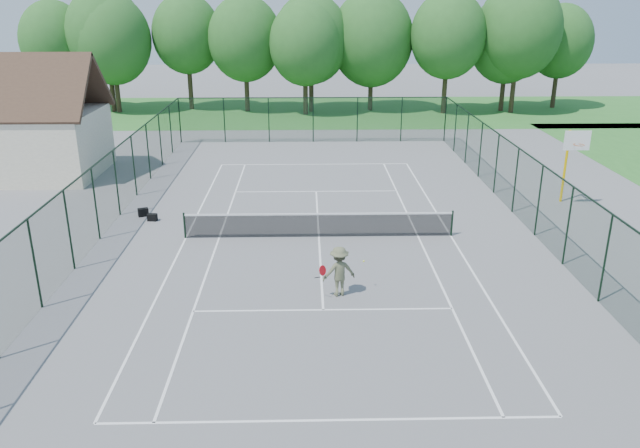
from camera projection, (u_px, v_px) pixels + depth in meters
The scene contains 11 objects.
ground at pixel (319, 237), 25.78m from camera, with size 140.00×140.00×0.00m, color slate.
grass_far at pixel (311, 111), 53.95m from camera, with size 80.00×16.00×0.01m, color #347E2F.
court_lines at pixel (319, 237), 25.78m from camera, with size 11.05×23.85×0.01m.
tennis_net at pixel (319, 224), 25.58m from camera, with size 11.08×0.08×1.10m.
fence_enclosure at pixel (319, 201), 25.24m from camera, with size 18.05×36.05×3.02m.
utility_building at pixel (20, 119), 33.75m from camera, with size 8.60×6.27×6.63m.
tree_line_far at pixel (311, 39), 51.89m from camera, with size 39.40×6.40×9.70m.
basketball_goal at pixel (572, 152), 28.90m from camera, with size 1.20×1.43×3.65m.
sports_bag_a at pixel (143, 212), 28.17m from camera, with size 0.46×0.27×0.36m, color black.
sports_bag_b at pixel (152, 217), 27.59m from camera, with size 0.41×0.25×0.32m, color black.
tennis_player at pixel (339, 271), 20.49m from camera, with size 1.75×0.95×1.71m.
Camera 1 is at (-0.51, -24.02, 9.35)m, focal length 35.00 mm.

